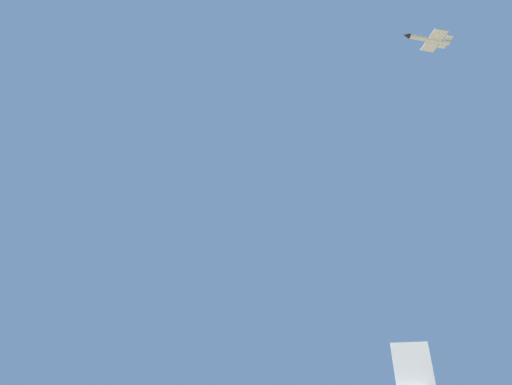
% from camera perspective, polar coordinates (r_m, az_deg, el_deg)
% --- Properties ---
extents(chase_jet_lead, '(15.18, 9.02, 4.00)m').
position_cam_1_polar(chase_jet_lead, '(139.23, 23.14, 19.17)').
color(chase_jet_lead, '#999EA3').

